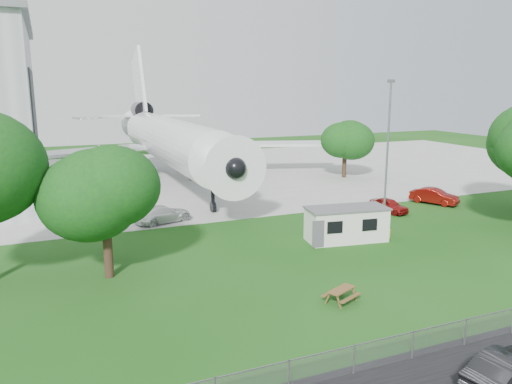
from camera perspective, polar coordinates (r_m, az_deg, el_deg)
name	(u,v)px	position (r m, az deg, el deg)	size (l,w,h in m)	color
ground	(336,277)	(31.91, 9.08, -9.54)	(160.00, 160.00, 0.00)	#295B1F
concrete_apron	(182,176)	(66.09, -8.49, 1.78)	(120.00, 46.00, 0.03)	#B7B7B2
airliner	(169,139)	(62.83, -9.92, 6.04)	(46.36, 47.73, 17.69)	white
site_cabin	(347,224)	(38.82, 10.31, -3.61)	(6.91, 3.55, 2.62)	silver
picnic_west	(341,302)	(28.51, 9.68, -12.28)	(1.80, 1.50, 0.76)	brown
fence	(447,349)	(25.14, 21.01, -16.45)	(58.00, 0.04, 1.30)	gray
lamp_mast	(387,161)	(39.90, 14.73, 3.50)	(0.16, 0.16, 12.00)	slate
tree_west_small	(104,194)	(31.32, -16.95, -0.19)	(6.59, 6.59, 8.61)	#382619
tree_far_apron	(345,141)	(65.15, 10.15, 5.71)	(6.59, 6.59, 7.97)	#382619
car_centre_sedan	(509,370)	(22.99, 26.93, -17.73)	(1.57, 4.50, 1.48)	black
car_ne_hatch	(389,206)	(48.38, 14.93, -1.50)	(1.56, 3.87, 1.32)	maroon
car_ne_sedan	(434,196)	(53.21, 19.69, -0.47)	(1.63, 4.68, 1.54)	maroon
car_apron_van	(163,214)	(44.00, -10.63, -2.52)	(2.09, 5.15, 1.49)	silver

